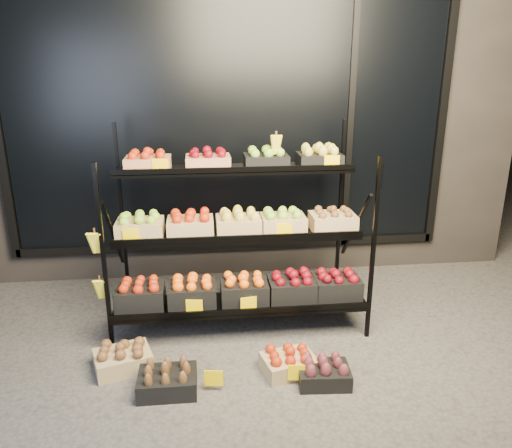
{
  "coord_description": "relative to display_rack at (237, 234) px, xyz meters",
  "views": [
    {
      "loc": [
        -0.29,
        -3.33,
        2.17
      ],
      "look_at": [
        0.15,
        0.55,
        0.89
      ],
      "focal_mm": 35.0,
      "sensor_mm": 36.0,
      "label": 1
    }
  ],
  "objects": [
    {
      "name": "floor_crate_right",
      "position": [
        0.52,
        -0.99,
        -0.7
      ],
      "size": [
        0.38,
        0.29,
        0.19
      ],
      "rotation": [
        0.0,
        0.0,
        -0.07
      ],
      "color": "black",
      "rests_on": "ground"
    },
    {
      "name": "floor_crate_midright",
      "position": [
        0.3,
        -0.84,
        -0.7
      ],
      "size": [
        0.42,
        0.35,
        0.19
      ],
      "rotation": [
        0.0,
        0.0,
        0.23
      ],
      "color": "tan",
      "rests_on": "ground"
    },
    {
      "name": "floor_crate_left",
      "position": [
        -0.9,
        -0.66,
        -0.69
      ],
      "size": [
        0.47,
        0.4,
        0.2
      ],
      "rotation": [
        0.0,
        0.0,
        0.31
      ],
      "color": "tan",
      "rests_on": "ground"
    },
    {
      "name": "tag_floor_a",
      "position": [
        -0.25,
        -1.0,
        -0.73
      ],
      "size": [
        0.13,
        0.01,
        0.12
      ],
      "primitive_type": "cube",
      "color": "#FBCD00",
      "rests_on": "ground"
    },
    {
      "name": "ground",
      "position": [
        0.01,
        -0.6,
        -0.79
      ],
      "size": [
        24.0,
        24.0,
        0.0
      ],
      "primitive_type": "plane",
      "color": "#514F4C",
      "rests_on": "ground"
    },
    {
      "name": "floor_crate_midleft",
      "position": [
        -0.56,
        -0.97,
        -0.69
      ],
      "size": [
        0.4,
        0.29,
        0.2
      ],
      "rotation": [
        0.0,
        0.0,
        -0.0
      ],
      "color": "black",
      "rests_on": "ground"
    },
    {
      "name": "tag_floor_b",
      "position": [
        0.33,
        -1.0,
        -0.73
      ],
      "size": [
        0.13,
        0.01,
        0.12
      ],
      "primitive_type": "cube",
      "color": "#FBCD00",
      "rests_on": "ground"
    },
    {
      "name": "building",
      "position": [
        0.01,
        1.99,
        0.96
      ],
      "size": [
        6.0,
        2.08,
        3.5
      ],
      "color": "#2D2826",
      "rests_on": "ground"
    },
    {
      "name": "display_rack",
      "position": [
        0.0,
        0.0,
        0.0
      ],
      "size": [
        2.18,
        1.02,
        1.69
      ],
      "color": "black",
      "rests_on": "ground"
    }
  ]
}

